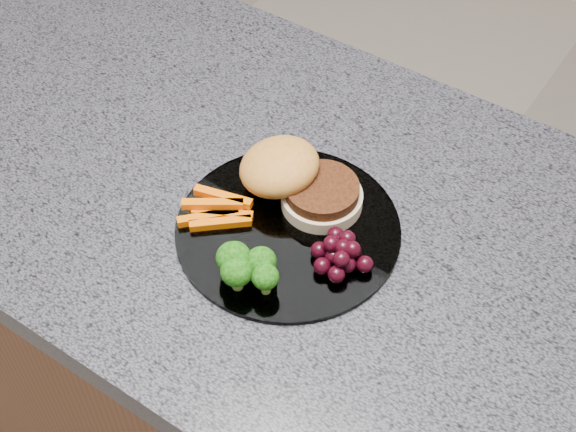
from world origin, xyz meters
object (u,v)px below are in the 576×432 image
object	(u,v)px
plate	(288,229)
burger	(294,179)
island_cabinet	(257,374)
grape_bunch	(340,253)

from	to	relation	value
plate	burger	distance (m)	0.06
island_cabinet	plate	bearing A→B (deg)	-23.05
grape_bunch	plate	bearing A→B (deg)	173.35
island_cabinet	grape_bunch	xyz separation A→B (m)	(0.16, -0.05, 0.49)
plate	grape_bunch	world-z (taller)	grape_bunch
plate	burger	bearing A→B (deg)	116.42
island_cabinet	burger	distance (m)	0.50
island_cabinet	grape_bunch	distance (m)	0.52
plate	island_cabinet	bearing A→B (deg)	156.95
grape_bunch	island_cabinet	bearing A→B (deg)	164.14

